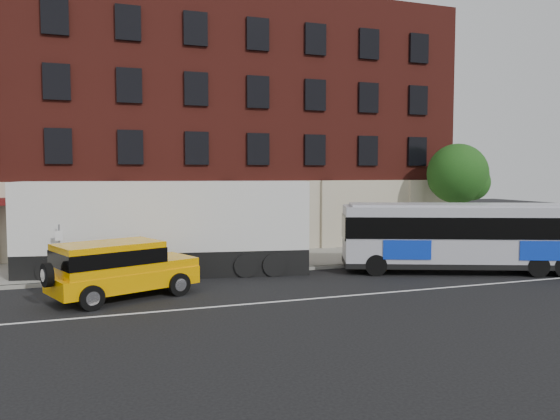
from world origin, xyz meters
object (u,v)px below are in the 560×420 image
object	(u,v)px
sign_pole	(60,250)
city_bus	(470,235)
yellow_suv	(118,266)
street_tree	(458,176)
shipping_container	(166,229)

from	to	relation	value
sign_pole	city_bus	xyz separation A→B (m)	(17.77, -3.14, 0.30)
city_bus	sign_pole	bearing A→B (deg)	169.98
sign_pole	yellow_suv	bearing A→B (deg)	-56.54
street_tree	yellow_suv	distance (m)	21.20
sign_pole	shipping_container	distance (m)	4.57
sign_pole	street_tree	distance (m)	22.49
shipping_container	city_bus	bearing A→B (deg)	-16.85
street_tree	city_bus	xyz separation A→B (m)	(-4.27, -6.48, -2.65)
sign_pole	shipping_container	xyz separation A→B (m)	(4.44, 0.90, 0.64)
street_tree	shipping_container	size ratio (longest dim) A/B	0.48
street_tree	shipping_container	bearing A→B (deg)	-172.12
sign_pole	shipping_container	size ratio (longest dim) A/B	0.19
shipping_container	yellow_suv	bearing A→B (deg)	-118.89
city_bus	yellow_suv	distance (m)	15.63
city_bus	yellow_suv	size ratio (longest dim) A/B	2.09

